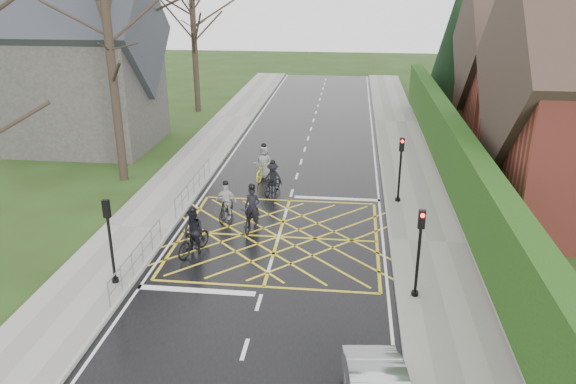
% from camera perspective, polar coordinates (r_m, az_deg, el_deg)
% --- Properties ---
extents(ground, '(120.00, 120.00, 0.00)m').
position_cam_1_polar(ground, '(23.14, -0.96, -4.58)').
color(ground, black).
rests_on(ground, ground).
extents(road, '(9.00, 80.00, 0.01)m').
position_cam_1_polar(road, '(23.14, -0.96, -4.57)').
color(road, black).
rests_on(road, ground).
extents(sidewalk_right, '(3.00, 80.00, 0.15)m').
position_cam_1_polar(sidewalk_right, '(23.17, 13.97, -5.02)').
color(sidewalk_right, gray).
rests_on(sidewalk_right, ground).
extents(sidewalk_left, '(3.00, 80.00, 0.15)m').
position_cam_1_polar(sidewalk_left, '(24.56, -15.01, -3.58)').
color(sidewalk_left, gray).
rests_on(sidewalk_left, ground).
extents(stone_wall, '(0.50, 38.00, 0.70)m').
position_cam_1_polar(stone_wall, '(28.81, 16.12, 0.61)').
color(stone_wall, slate).
rests_on(stone_wall, ground).
extents(hedge, '(0.90, 38.00, 2.80)m').
position_cam_1_polar(hedge, '(28.27, 16.47, 3.94)').
color(hedge, '#13360E').
rests_on(hedge, stone_wall).
extents(house_far, '(9.80, 8.80, 10.30)m').
position_cam_1_polar(house_far, '(40.88, 24.04, 11.37)').
color(house_far, maroon).
rests_on(house_far, ground).
extents(conifer, '(4.60, 4.60, 10.00)m').
position_cam_1_polar(conifer, '(47.61, 16.70, 14.21)').
color(conifer, black).
rests_on(conifer, ground).
extents(church, '(8.80, 7.80, 11.00)m').
position_cam_1_polar(church, '(36.86, -20.22, 11.91)').
color(church, '#2D2B28').
rests_on(church, ground).
extents(tree_near, '(9.24, 9.24, 11.44)m').
position_cam_1_polar(tree_near, '(29.22, -17.92, 15.99)').
color(tree_near, black).
rests_on(tree_near, ground).
extents(tree_mid, '(10.08, 10.08, 12.48)m').
position_cam_1_polar(tree_mid, '(36.97, -14.39, 18.34)').
color(tree_mid, black).
rests_on(tree_mid, ground).
extents(tree_far, '(8.40, 8.40, 10.40)m').
position_cam_1_polar(tree_far, '(44.43, -9.65, 17.18)').
color(tree_far, black).
rests_on(tree_far, ground).
extents(railing_south, '(0.05, 5.04, 1.03)m').
position_cam_1_polar(railing_south, '(20.87, -15.10, -6.01)').
color(railing_south, slate).
rests_on(railing_south, ground).
extents(railing_north, '(0.05, 6.04, 1.03)m').
position_cam_1_polar(railing_north, '(27.37, -9.57, 1.07)').
color(railing_north, slate).
rests_on(railing_north, ground).
extents(traffic_light_ne, '(0.24, 0.31, 3.21)m').
position_cam_1_polar(traffic_light_ne, '(26.34, 11.30, 2.16)').
color(traffic_light_ne, black).
rests_on(traffic_light_ne, ground).
extents(traffic_light_se, '(0.24, 0.31, 3.21)m').
position_cam_1_polar(traffic_light_se, '(18.62, 13.11, -6.22)').
color(traffic_light_se, black).
rests_on(traffic_light_se, ground).
extents(traffic_light_sw, '(0.24, 0.31, 3.21)m').
position_cam_1_polar(traffic_light_sw, '(19.84, -17.57, -4.92)').
color(traffic_light_sw, black).
rests_on(traffic_light_sw, ground).
extents(cyclist_rear, '(0.88, 2.10, 1.99)m').
position_cam_1_polar(cyclist_rear, '(23.72, -3.66, -2.25)').
color(cyclist_rear, black).
rests_on(cyclist_rear, ground).
extents(cyclist_back, '(1.22, 2.01, 1.94)m').
position_cam_1_polar(cyclist_back, '(21.82, -9.56, -4.43)').
color(cyclist_back, black).
rests_on(cyclist_back, ground).
extents(cyclist_mid, '(1.13, 1.84, 1.70)m').
position_cam_1_polar(cyclist_mid, '(27.53, -1.56, 1.11)').
color(cyclist_mid, black).
rests_on(cyclist_mid, ground).
extents(cyclist_front, '(1.00, 1.83, 1.78)m').
position_cam_1_polar(cyclist_front, '(24.70, -6.31, -1.33)').
color(cyclist_front, black).
rests_on(cyclist_front, ground).
extents(cyclist_lead, '(1.07, 2.09, 1.94)m').
position_cam_1_polar(cyclist_lead, '(29.50, -2.47, 2.60)').
color(cyclist_lead, yellow).
rests_on(cyclist_lead, ground).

